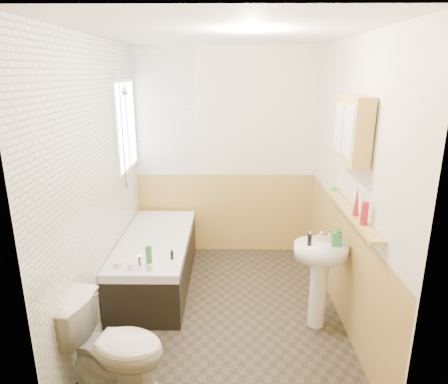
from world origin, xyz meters
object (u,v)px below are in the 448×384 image
Objects in this scene: pine_shelf at (348,209)px; medicine_cabinet at (352,129)px; toilet at (114,347)px; sink at (320,268)px; bathtub at (156,260)px.

pine_shelf is 0.67m from medicine_cabinet.
toilet is 0.81× the size of sink.
medicine_cabinet reaches higher than sink.
pine_shelf reaches higher than sink.
medicine_cabinet reaches higher than pine_shelf.
bathtub is 2.08m from pine_shelf.
toilet is 1.80m from sink.
bathtub is 1.18× the size of pine_shelf.
toilet is at bearing -155.65° from medicine_cabinet.
toilet is 2.41m from medicine_cabinet.
pine_shelf reaches higher than bathtub.
medicine_cabinet is (1.77, 0.80, 1.42)m from toilet.
medicine_cabinet is (1.74, -0.71, 1.49)m from bathtub.
toilet is 1.28× the size of medicine_cabinet.
sink is at bearing -178.18° from medicine_cabinet.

